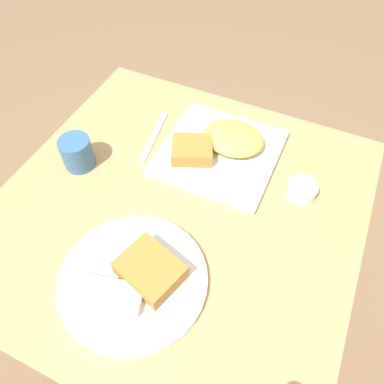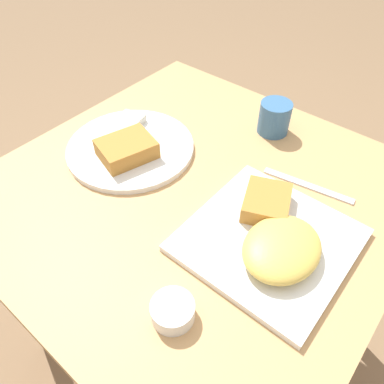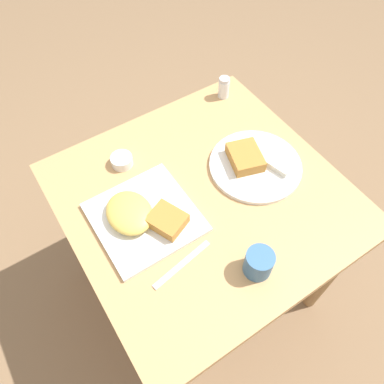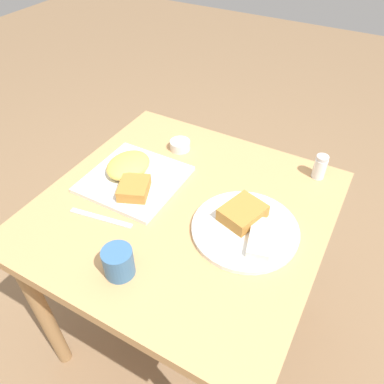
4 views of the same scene
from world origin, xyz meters
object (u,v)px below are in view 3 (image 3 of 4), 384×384
sauce_ramekin (122,160)px  salt_shaker (224,89)px  plate_square_near (142,216)px  butter_knife (182,264)px  plate_oval_far (254,163)px  coffee_mug (259,263)px

sauce_ramekin → salt_shaker: size_ratio=0.86×
plate_square_near → butter_knife: size_ratio=1.45×
sauce_ramekin → butter_knife: (0.41, -0.03, -0.02)m
plate_square_near → plate_oval_far: size_ratio=0.96×
plate_square_near → sauce_ramekin: (-0.22, 0.05, -0.00)m
salt_shaker → butter_knife: bearing=-45.2°
sauce_ramekin → butter_knife: sauce_ramekin is taller
plate_square_near → salt_shaker: size_ratio=3.50×
butter_knife → coffee_mug: size_ratio=2.48×
plate_oval_far → butter_knife: plate_oval_far is taller
salt_shaker → coffee_mug: size_ratio=1.03×
plate_square_near → plate_oval_far: plate_square_near is taller
butter_knife → plate_oval_far: bearing=13.8°
plate_square_near → coffee_mug: (0.31, 0.18, 0.02)m
plate_oval_far → salt_shaker: salt_shaker is taller
plate_square_near → salt_shaker: 0.60m
plate_oval_far → butter_knife: (0.16, -0.38, -0.01)m
coffee_mug → plate_oval_far: bearing=142.6°
sauce_ramekin → salt_shaker: salt_shaker is taller
plate_square_near → salt_shaker: salt_shaker is taller
plate_square_near → plate_oval_far: bearing=87.0°
plate_oval_far → coffee_mug: 0.36m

